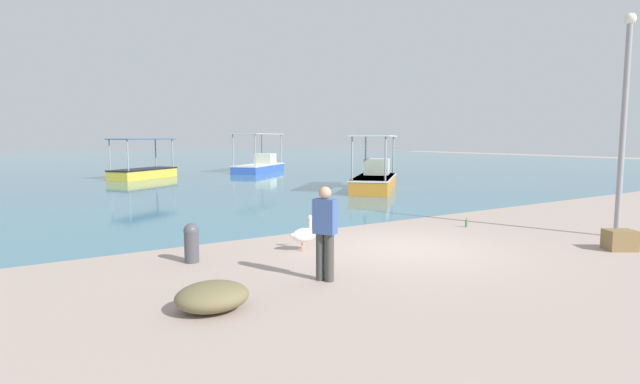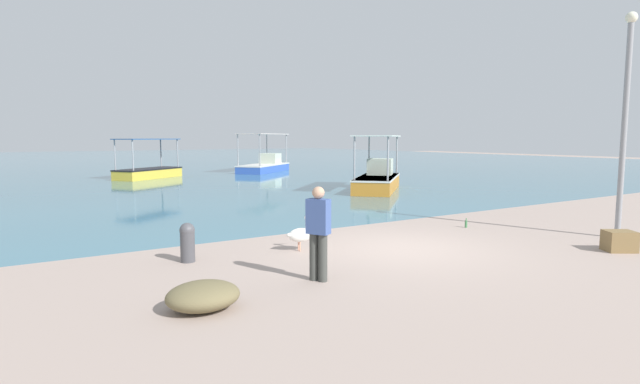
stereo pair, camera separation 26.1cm
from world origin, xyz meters
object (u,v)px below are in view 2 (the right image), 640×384
Objects in this scene: cargo_crate at (619,241)px; glass_bottle at (466,224)px; pelican at (301,234)px; mooring_bollard at (187,241)px; fishing_boat_far_right at (148,170)px; fisherman_standing at (318,231)px; net_pile at (203,296)px; fishing_boat_outer at (265,164)px; lamp_post at (625,113)px; fishing_boat_near_left at (378,178)px.

cargo_crate is 3.92m from glass_bottle.
mooring_bollard is at bearing 171.78° from pelican.
fishing_boat_far_right is 24.71m from fisherman_standing.
cargo_crate is at bearing -7.92° from net_pile.
fishing_boat_outer is at bearing 62.29° from net_pile.
lamp_post is at bearing -77.57° from fishing_boat_far_right.
lamp_post is at bearing -21.91° from pelican.
net_pile is at bearing 172.08° from cargo_crate.
fishing_boat_far_right is at bearing 120.17° from fishing_boat_near_left.
fishing_boat_near_left is 17.38m from net_pile.
lamp_post is at bearing -99.48° from fishing_boat_near_left.
glass_bottle is at bearing -114.51° from fishing_boat_near_left.
mooring_bollard is 3.04m from fisherman_standing.
fishing_boat_far_right reaches higher than net_pile.
net_pile is at bearing 177.61° from lamp_post.
fishing_boat_far_right reaches higher than cargo_crate.
fishing_boat_outer reaches higher than fishing_boat_near_left.
fishing_boat_far_right is 8.95m from fishing_boat_outer.
lamp_post reaches higher than fishing_boat_outer.
fishing_boat_outer is 20.65× the size of glass_bottle.
fishing_boat_far_right is 17.28× the size of glass_bottle.
lamp_post is 5.05× the size of net_pile.
mooring_bollard is at bearing 153.52° from cargo_crate.
fishing_boat_outer reaches higher than fishing_boat_far_right.
net_pile is at bearing -117.71° from fishing_boat_outer.
cargo_crate is at bearing -81.23° from glass_bottle.
lamp_post is at bearing 28.17° from cargo_crate.
glass_bottle is (-0.60, 3.87, -0.12)m from cargo_crate.
lamp_post is 20.68× the size of glass_bottle.
fishing_boat_outer is 27.29m from lamp_post.
fishing_boat_outer is 6.87× the size of mooring_bollard.
fishing_boat_near_left reaches higher than net_pile.
fisherman_standing is at bearing -160.66° from glass_bottle.
fishing_boat_near_left reaches higher than fisherman_standing.
lamp_post is (5.59, -25.36, 2.65)m from fishing_boat_far_right.
pelican is at bearing 158.09° from lamp_post.
fisherman_standing is at bearing -132.69° from fishing_boat_near_left.
cargo_crate is (6.94, -1.65, -0.68)m from fisherman_standing.
pelican is 0.48× the size of fisherman_standing.
fishing_boat_far_right is at bearing 83.28° from fisherman_standing.
fishing_boat_outer is 28.22m from cargo_crate.
lamp_post is at bearing -96.78° from fishing_boat_outer.
pelican is at bearing -114.22° from fishing_boat_outer.
glass_bottle is (8.58, 2.60, -0.11)m from net_pile.
mooring_bollard is 3.00× the size of glass_bottle.
fisherman_standing is 2.72× the size of cargo_crate.
fishing_boat_outer is 26.25m from pelican.
cargo_crate is at bearing -105.37° from fishing_boat_near_left.
fisherman_standing is 6.26× the size of glass_bottle.
fishing_boat_far_right is 0.84× the size of fishing_boat_outer.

